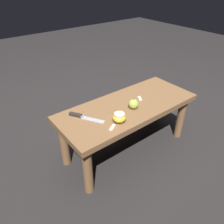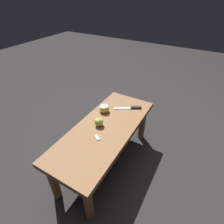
# 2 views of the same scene
# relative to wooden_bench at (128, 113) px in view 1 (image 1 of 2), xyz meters

# --- Properties ---
(ground_plane) EXTENTS (8.00, 8.00, 0.00)m
(ground_plane) POSITION_rel_wooden_bench_xyz_m (0.00, 0.00, -0.34)
(ground_plane) COLOR black
(wooden_bench) EXTENTS (1.02, 0.42, 0.40)m
(wooden_bench) POSITION_rel_wooden_bench_xyz_m (0.00, 0.00, 0.00)
(wooden_bench) COLOR brown
(wooden_bench) RESTS_ON ground_plane
(knife) EXTENTS (0.15, 0.22, 0.02)m
(knife) POSITION_rel_wooden_bench_xyz_m (-0.34, 0.07, 0.08)
(knife) COLOR #9EA0A5
(knife) RESTS_ON wooden_bench
(apple_whole) EXTENTS (0.07, 0.07, 0.08)m
(apple_whole) POSITION_rel_wooden_bench_xyz_m (-0.00, -0.05, 0.10)
(apple_whole) COLOR #9EB747
(apple_whole) RESTS_ON wooden_bench
(apple_cut) EXTENTS (0.09, 0.09, 0.06)m
(apple_cut) POSITION_rel_wooden_bench_xyz_m (-0.18, -0.11, 0.10)
(apple_cut) COLOR gold
(apple_cut) RESTS_ON wooden_bench
(apple_slice_near_knife) EXTENTS (0.06, 0.05, 0.01)m
(apple_slice_near_knife) POSITION_rel_wooden_bench_xyz_m (-0.25, -0.14, 0.07)
(apple_slice_near_knife) COLOR beige
(apple_slice_near_knife) RESTS_ON wooden_bench
(apple_slice_center) EXTENTS (0.05, 0.06, 0.01)m
(apple_slice_center) POSITION_rel_wooden_bench_xyz_m (0.12, 0.01, 0.07)
(apple_slice_center) COLOR beige
(apple_slice_center) RESTS_ON wooden_bench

